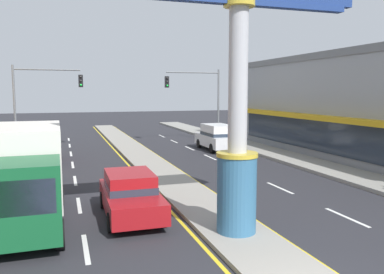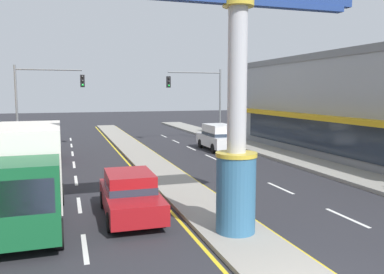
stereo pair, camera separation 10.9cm
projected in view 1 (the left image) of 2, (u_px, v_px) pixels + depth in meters
median_strip at (145, 160)px, 24.68m from camera, size 2.08×52.00×0.14m
sidewalk_right at (287, 157)px, 25.56m from camera, size 2.57×60.00×0.18m
lane_markings at (150, 165)px, 23.41m from camera, size 8.82×52.00×0.01m
district_sign at (238, 83)px, 11.32m from camera, size 7.48×1.23×8.26m
storefront_right at (369, 105)px, 25.86m from camera, size 7.99×25.57×6.82m
traffic_light_left_side at (40, 92)px, 28.70m from camera, size 4.86×0.46×6.20m
traffic_light_right_side at (199, 92)px, 33.41m from camera, size 4.86×0.46×6.20m
box_truck_near_right_lane at (26, 171)px, 12.98m from camera, size 2.30×6.93×3.12m
sedan_far_right_lane at (44, 149)px, 24.34m from camera, size 1.86×4.31×1.53m
sedan_near_left_lane at (130, 194)px, 13.61m from camera, size 1.88×4.32×1.53m
suv_mid_left_lane at (217, 137)px, 29.19m from camera, size 2.00×4.62×1.90m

